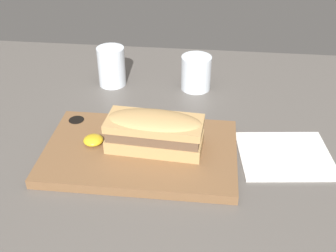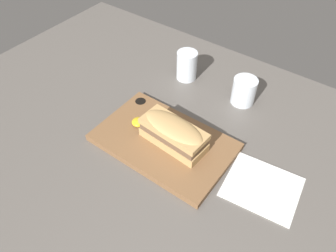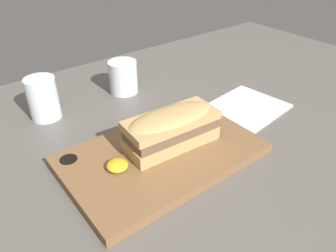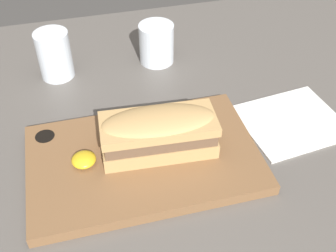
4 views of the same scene
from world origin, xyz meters
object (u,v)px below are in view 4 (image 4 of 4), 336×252
at_px(serving_board, 143,159).
at_px(wine_glass, 157,45).
at_px(sandwich, 159,131).
at_px(napkin, 292,122).
at_px(water_glass, 55,58).

distance_m(serving_board, wine_glass, 0.29).
distance_m(sandwich, napkin, 0.25).
height_order(water_glass, wine_glass, water_glass).
relative_size(sandwich, napkin, 0.97).
bearing_deg(napkin, sandwich, -175.17).
distance_m(serving_board, sandwich, 0.05).
bearing_deg(serving_board, water_glass, 112.48).
bearing_deg(serving_board, sandwich, 12.13).
xyz_separation_m(serving_board, napkin, (0.27, 0.03, -0.01)).
height_order(serving_board, napkin, serving_board).
height_order(water_glass, napkin, water_glass).
height_order(sandwich, water_glass, water_glass).
bearing_deg(wine_glass, sandwich, -102.69).
relative_size(serving_board, sandwich, 1.99).
bearing_deg(serving_board, wine_glass, 72.34).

